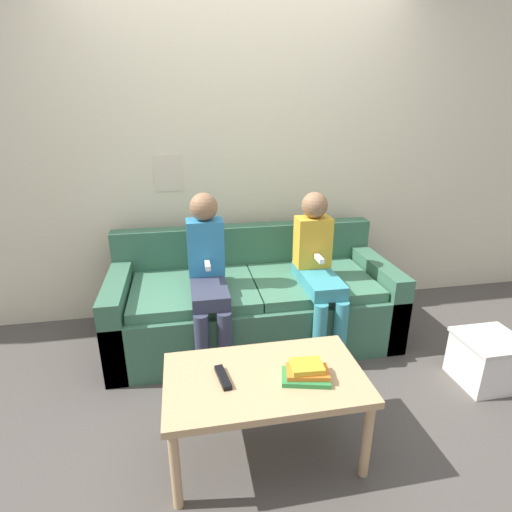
% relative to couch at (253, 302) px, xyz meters
% --- Properties ---
extents(ground_plane, '(10.00, 10.00, 0.00)m').
position_rel_couch_xyz_m(ground_plane, '(0.00, -0.54, -0.27)').
color(ground_plane, '#4C4742').
extents(wall_back, '(8.00, 0.06, 2.60)m').
position_rel_couch_xyz_m(wall_back, '(-0.00, 0.53, 1.03)').
color(wall_back, beige).
rests_on(wall_back, ground_plane).
extents(couch, '(2.01, 0.86, 0.77)m').
position_rel_couch_xyz_m(couch, '(0.00, 0.00, 0.00)').
color(couch, '#38664C').
rests_on(couch, ground_plane).
extents(coffee_table, '(0.94, 0.54, 0.45)m').
position_rel_couch_xyz_m(coffee_table, '(-0.14, -1.09, 0.13)').
color(coffee_table, tan).
rests_on(coffee_table, ground_plane).
extents(person_left, '(0.24, 0.58, 1.12)m').
position_rel_couch_xyz_m(person_left, '(-0.33, -0.19, 0.36)').
color(person_left, '#33384C').
rests_on(person_left, ground_plane).
extents(person_right, '(0.24, 0.58, 1.09)m').
position_rel_couch_xyz_m(person_right, '(0.42, -0.19, 0.34)').
color(person_right, teal).
rests_on(person_right, ground_plane).
extents(tv_remote, '(0.07, 0.17, 0.02)m').
position_rel_couch_xyz_m(tv_remote, '(-0.33, -1.08, 0.19)').
color(tv_remote, black).
rests_on(tv_remote, coffee_table).
extents(book_stack, '(0.25, 0.18, 0.07)m').
position_rel_couch_xyz_m(book_stack, '(0.05, -1.14, 0.21)').
color(book_stack, '#2D8442').
rests_on(book_stack, coffee_table).
extents(storage_box, '(0.36, 0.35, 0.31)m').
position_rel_couch_xyz_m(storage_box, '(1.33, -0.82, -0.11)').
color(storage_box, silver).
rests_on(storage_box, ground_plane).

